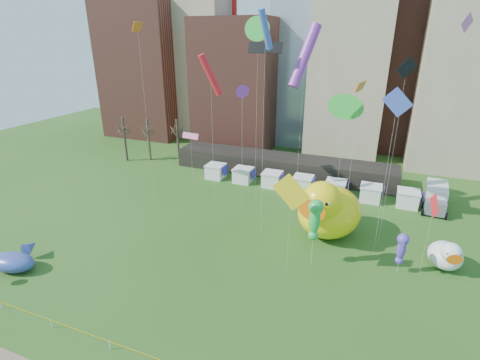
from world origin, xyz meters
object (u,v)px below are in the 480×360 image
at_px(seahorse_purple, 402,247).
at_px(box_truck, 436,196).
at_px(big_duck, 328,209).
at_px(seahorse_green, 315,217).
at_px(whale_inflatable, 14,261).
at_px(small_duck, 446,255).

xyz_separation_m(seahorse_purple, box_truck, (4.93, 18.58, -1.53)).
xyz_separation_m(big_duck, seahorse_green, (-0.46, -6.53, 2.13)).
bearing_deg(big_duck, box_truck, 61.51).
height_order(seahorse_green, box_truck, seahorse_green).
bearing_deg(seahorse_green, big_duck, 62.60).
bearing_deg(whale_inflatable, big_duck, 23.97).
distance_m(small_duck, seahorse_green, 14.34).
bearing_deg(whale_inflatable, seahorse_green, 14.25).
height_order(big_duck, whale_inflatable, big_duck).
bearing_deg(small_duck, seahorse_purple, -158.50).
bearing_deg(whale_inflatable, box_truck, 28.78).
height_order(big_duck, box_truck, big_duck).
xyz_separation_m(seahorse_purple, whale_inflatable, (-36.92, -13.95, -2.13)).
xyz_separation_m(whale_inflatable, box_truck, (41.85, 32.53, 0.60)).
relative_size(big_duck, seahorse_purple, 2.36).
height_order(seahorse_purple, box_truck, seahorse_purple).
height_order(seahorse_green, seahorse_purple, seahorse_green).
relative_size(big_duck, small_duck, 2.24).
bearing_deg(small_duck, box_truck, 78.88).
bearing_deg(whale_inflatable, small_duck, 12.84).
xyz_separation_m(big_duck, whale_inflatable, (-28.85, -18.78, -2.52)).
distance_m(small_duck, whale_inflatable, 44.66).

